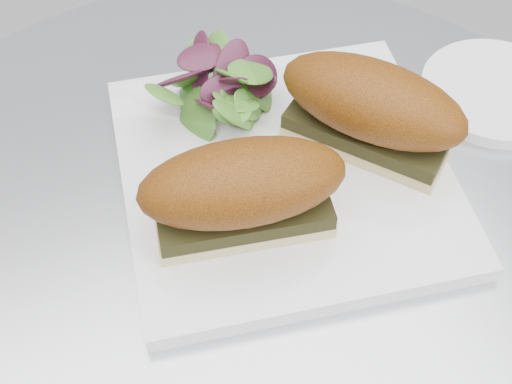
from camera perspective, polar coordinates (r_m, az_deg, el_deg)
table at (r=0.78m, az=-0.88°, el=-14.33°), size 0.70×0.70×0.73m
plate at (r=0.60m, az=2.31°, el=1.58°), size 0.31×0.31×0.02m
sandwich_left at (r=0.52m, az=-1.07°, el=0.14°), size 0.17×0.10×0.08m
sandwich_right at (r=0.59m, az=9.23°, el=6.62°), size 0.16×0.17×0.08m
salad at (r=0.62m, az=-2.51°, el=8.23°), size 0.11×0.11×0.05m
saucer at (r=0.71m, az=18.53°, el=7.66°), size 0.14×0.14×0.01m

